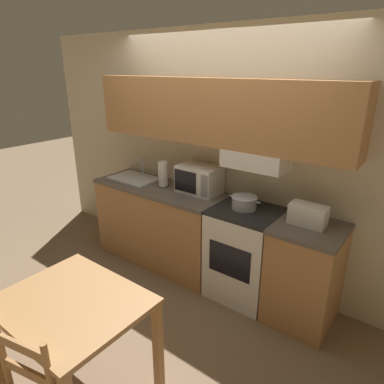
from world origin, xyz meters
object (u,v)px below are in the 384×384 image
at_px(sink_basin, 134,178).
at_px(paper_towel_roll, 163,174).
at_px(microwave, 199,179).
at_px(dining_table, 73,316).
at_px(stove_range, 244,253).
at_px(toaster, 308,215).
at_px(cooking_pot, 244,202).

relative_size(sink_basin, paper_towel_roll, 1.99).
height_order(microwave, sink_basin, microwave).
xyz_separation_m(paper_towel_roll, dining_table, (0.70, -1.69, -0.41)).
relative_size(stove_range, sink_basin, 1.65).
height_order(stove_range, toaster, toaster).
bearing_deg(dining_table, toaster, 61.64).
bearing_deg(stove_range, dining_table, -102.18).
distance_m(microwave, dining_table, 1.85).
xyz_separation_m(sink_basin, dining_table, (1.13, -1.66, -0.29)).
bearing_deg(cooking_pot, sink_basin, -179.34).
bearing_deg(microwave, dining_table, -81.13).
bearing_deg(cooking_pot, microwave, 170.16).
xyz_separation_m(stove_range, microwave, (-0.64, 0.12, 0.60)).
relative_size(stove_range, microwave, 2.08).
xyz_separation_m(cooking_pot, paper_towel_roll, (-1.02, 0.01, 0.07)).
xyz_separation_m(microwave, toaster, (1.19, -0.09, -0.05)).
bearing_deg(paper_towel_roll, cooking_pot, -0.64).
height_order(microwave, toaster, microwave).
xyz_separation_m(cooking_pot, sink_basin, (-1.45, -0.02, -0.05)).
xyz_separation_m(cooking_pot, microwave, (-0.60, 0.10, 0.08)).
height_order(toaster, dining_table, toaster).
distance_m(cooking_pot, sink_basin, 1.45).
bearing_deg(toaster, cooking_pot, -178.82).
bearing_deg(paper_towel_roll, toaster, 0.03).
bearing_deg(sink_basin, stove_range, 0.06).
bearing_deg(microwave, paper_towel_roll, -167.82).
distance_m(stove_range, sink_basin, 1.57).
relative_size(cooking_pot, paper_towel_roll, 1.15).
bearing_deg(sink_basin, dining_table, -55.64).
xyz_separation_m(microwave, dining_table, (0.28, -1.78, -0.42)).
bearing_deg(sink_basin, paper_towel_roll, 3.75).
height_order(sink_basin, dining_table, sink_basin).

